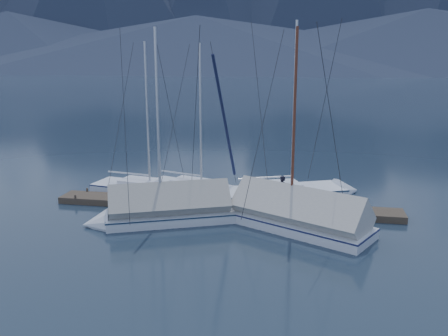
{
  "coord_description": "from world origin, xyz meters",
  "views": [
    {
      "loc": [
        4.33,
        -21.21,
        7.73
      ],
      "look_at": [
        0.0,
        2.0,
        2.2
      ],
      "focal_mm": 38.0,
      "sensor_mm": 36.0,
      "label": 1
    }
  ],
  "objects_px": {
    "sailboat_open_left": "(158,191)",
    "sailboat_covered_far": "(158,212)",
    "person": "(283,191)",
    "sailboat_covered_near": "(288,217)",
    "sailboat_open_mid": "(209,192)",
    "sailboat_open_right": "(301,193)"
  },
  "relations": [
    {
      "from": "sailboat_open_mid",
      "to": "sailboat_open_right",
      "type": "distance_m",
      "value": 5.26
    },
    {
      "from": "sailboat_open_right",
      "to": "sailboat_covered_far",
      "type": "height_order",
      "value": "sailboat_open_right"
    },
    {
      "from": "sailboat_open_right",
      "to": "person",
      "type": "relative_size",
      "value": 6.56
    },
    {
      "from": "sailboat_open_right",
      "to": "sailboat_covered_far",
      "type": "relative_size",
      "value": 1.07
    },
    {
      "from": "sailboat_open_right",
      "to": "person",
      "type": "height_order",
      "value": "sailboat_open_right"
    },
    {
      "from": "sailboat_open_left",
      "to": "sailboat_open_right",
      "type": "relative_size",
      "value": 0.89
    },
    {
      "from": "sailboat_covered_near",
      "to": "person",
      "type": "bearing_deg",
      "value": 100.78
    },
    {
      "from": "sailboat_open_left",
      "to": "sailboat_open_mid",
      "type": "distance_m",
      "value": 2.97
    },
    {
      "from": "sailboat_open_mid",
      "to": "sailboat_covered_near",
      "type": "relative_size",
      "value": 0.93
    },
    {
      "from": "sailboat_open_mid",
      "to": "sailboat_covered_far",
      "type": "relative_size",
      "value": 0.94
    },
    {
      "from": "sailboat_open_left",
      "to": "sailboat_covered_far",
      "type": "xyz_separation_m",
      "value": [
        1.55,
        -4.61,
        0.32
      ]
    },
    {
      "from": "sailboat_open_left",
      "to": "sailboat_covered_near",
      "type": "xyz_separation_m",
      "value": [
        7.71,
        -4.15,
        0.33
      ]
    },
    {
      "from": "sailboat_covered_far",
      "to": "person",
      "type": "xyz_separation_m",
      "value": [
        5.78,
        2.46,
        0.66
      ]
    },
    {
      "from": "sailboat_open_left",
      "to": "sailboat_covered_far",
      "type": "height_order",
      "value": "sailboat_covered_far"
    },
    {
      "from": "sailboat_open_mid",
      "to": "sailboat_covered_far",
      "type": "bearing_deg",
      "value": -105.61
    },
    {
      "from": "sailboat_open_left",
      "to": "person",
      "type": "height_order",
      "value": "sailboat_open_left"
    },
    {
      "from": "sailboat_open_mid",
      "to": "sailboat_open_right",
      "type": "bearing_deg",
      "value": 7.64
    },
    {
      "from": "sailboat_open_left",
      "to": "person",
      "type": "relative_size",
      "value": 5.84
    },
    {
      "from": "sailboat_open_right",
      "to": "sailboat_covered_far",
      "type": "bearing_deg",
      "value": -139.19
    },
    {
      "from": "sailboat_covered_near",
      "to": "person",
      "type": "height_order",
      "value": "sailboat_covered_near"
    },
    {
      "from": "sailboat_open_right",
      "to": "sailboat_open_left",
      "type": "bearing_deg",
      "value": -172.31
    },
    {
      "from": "sailboat_open_left",
      "to": "sailboat_covered_near",
      "type": "height_order",
      "value": "sailboat_covered_near"
    }
  ]
}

